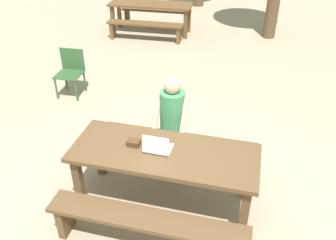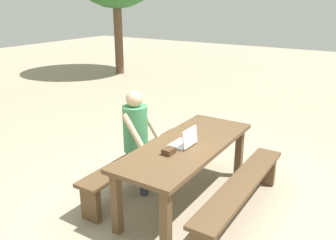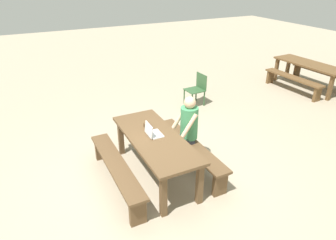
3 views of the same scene
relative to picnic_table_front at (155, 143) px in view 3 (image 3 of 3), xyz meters
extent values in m
plane|color=tan|center=(0.00, 0.00, -0.65)|extent=(30.00, 30.00, 0.00)
cube|color=brown|center=(0.00, 0.00, 0.08)|extent=(2.07, 0.81, 0.05)
cube|color=brown|center=(-0.93, -0.30, -0.30)|extent=(0.09, 0.09, 0.71)
cube|color=brown|center=(0.93, -0.30, -0.30)|extent=(0.09, 0.09, 0.71)
cube|color=brown|center=(-0.93, 0.30, -0.30)|extent=(0.09, 0.09, 0.71)
cube|color=brown|center=(0.93, 0.30, -0.30)|extent=(0.09, 0.09, 0.71)
cube|color=brown|center=(0.00, -0.69, -0.22)|extent=(2.04, 0.30, 0.05)
cube|color=brown|center=(-0.92, -0.69, -0.45)|extent=(0.08, 0.24, 0.41)
cube|color=brown|center=(0.92, -0.69, -0.45)|extent=(0.08, 0.24, 0.41)
cube|color=brown|center=(0.00, 0.69, -0.22)|extent=(2.04, 0.30, 0.05)
cube|color=brown|center=(-0.92, 0.69, -0.45)|extent=(0.08, 0.24, 0.41)
cube|color=brown|center=(0.92, 0.69, -0.45)|extent=(0.08, 0.24, 0.41)
cube|color=white|center=(-0.07, 0.04, 0.12)|extent=(0.30, 0.21, 0.02)
cube|color=white|center=(-0.07, -0.08, 0.23)|extent=(0.30, 0.04, 0.21)
cube|color=#0F1933|center=(-0.07, -0.07, 0.23)|extent=(0.27, 0.03, 0.19)
cube|color=#4C331E|center=(-0.36, 0.03, 0.14)|extent=(0.15, 0.10, 0.07)
cylinder|color=#333847|center=(-0.17, 0.51, -0.42)|extent=(0.10, 0.10, 0.46)
cylinder|color=#333847|center=(0.01, 0.51, -0.42)|extent=(0.10, 0.10, 0.46)
cube|color=#333847|center=(-0.08, 0.60, -0.15)|extent=(0.28, 0.28, 0.12)
cylinder|color=#3F8C59|center=(-0.08, 0.69, 0.18)|extent=(0.31, 0.31, 0.58)
cylinder|color=#DBAD89|center=(-0.25, 0.59, 0.22)|extent=(0.07, 0.32, 0.41)
cylinder|color=#DBAD89|center=(0.09, 0.59, 0.22)|extent=(0.07, 0.32, 0.41)
sphere|color=#DBAD89|center=(-0.08, 0.69, 0.56)|extent=(0.21, 0.21, 0.21)
cube|color=#335933|center=(-2.34, 2.18, -0.24)|extent=(0.46, 0.46, 0.02)
cube|color=#335933|center=(-2.35, 2.39, -0.03)|extent=(0.44, 0.04, 0.40)
cylinder|color=#335933|center=(-2.52, 1.98, -0.45)|extent=(0.04, 0.04, 0.40)
cylinder|color=#335933|center=(-2.14, 2.00, -0.45)|extent=(0.04, 0.04, 0.40)
cylinder|color=#335933|center=(-2.54, 2.36, -0.45)|extent=(0.04, 0.04, 0.40)
cylinder|color=#335933|center=(-2.16, 2.38, -0.45)|extent=(0.04, 0.04, 0.40)
cube|color=brown|center=(-1.92, 5.85, 0.09)|extent=(2.14, 0.82, 0.05)
cube|color=brown|center=(-2.86, 5.54, -0.30)|extent=(0.09, 0.09, 0.71)
cube|color=brown|center=(-0.95, 5.62, -0.30)|extent=(0.09, 0.09, 0.71)
cube|color=brown|center=(-2.88, 6.07, -0.30)|extent=(0.09, 0.09, 0.71)
cube|color=brown|center=(-1.89, 5.24, -0.23)|extent=(1.91, 0.38, 0.05)
cube|color=brown|center=(-2.74, 5.20, -0.45)|extent=(0.09, 0.24, 0.40)
cube|color=brown|center=(-1.04, 5.28, -0.45)|extent=(0.09, 0.24, 0.40)
cube|color=brown|center=(-1.94, 6.46, -0.23)|extent=(1.91, 0.38, 0.05)
cube|color=brown|center=(-2.79, 6.42, -0.45)|extent=(0.09, 0.24, 0.40)
camera|label=1|loc=(0.81, -3.00, 2.51)|focal=38.23mm
camera|label=2|loc=(-3.30, -1.83, 1.70)|focal=37.38mm
camera|label=3|loc=(3.96, -1.74, 2.59)|focal=32.35mm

